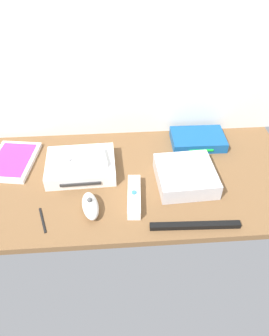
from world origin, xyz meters
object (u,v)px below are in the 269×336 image
Objects in this scene: remote_classic_pad at (82,160)px; stylus_pen at (43,220)px; game_case at (13,161)px; remote_nunchuk at (90,206)px; network_router at (198,139)px; remote_wand at (134,197)px; mini_computer at (186,175)px; game_console at (81,166)px; sensor_bar at (195,225)px.

remote_classic_pad reaches higher than stylus_pen.
remote_nunchuk reaches higher than game_case.
stylus_pen is at bearing -179.20° from remote_nunchuk.
remote_wand is (-23.75, -25.23, -0.19)cm from network_router.
game_case is at bearing -173.49° from network_router.
remote_wand reaches higher than game_case.
mini_computer is 1.15× the size of remote_classic_pad.
mini_computer reaches higher than network_router.
sensor_bar is (31.01, -24.41, -1.50)cm from game_console.
remote_classic_pad reaches higher than sensor_bar.
sensor_bar reaches higher than stylus_pen.
game_case is 62.05cm from network_router.
remote_wand is at bearing -17.99° from game_case.
network_router reaches higher than game_case.
remote_nunchuk reaches higher than game_console.
remote_classic_pad is 0.65× the size of sensor_bar.
game_console is 1.21× the size of mini_computer.
remote_wand is (15.63, -13.58, -0.69)cm from game_console.
remote_classic_pad is (-30.86, 5.87, 2.77)cm from mini_computer.
remote_wand is 19.79cm from remote_classic_pad.
game_console is 17.04cm from remote_nunchuk.
game_console is 1.18× the size of network_router.
remote_nunchuk reaches higher than stylus_pen.
mini_computer is 20.34cm from network_router.
network_router is 37.04cm from sensor_bar.
remote_classic_pad reaches higher than remote_nunchuk.
sensor_bar is (-8.37, -36.06, -1.00)cm from network_router.
mini_computer is at bearing 26.37° from remote_wand.
mini_computer is 0.74× the size of sensor_bar.
remote_nunchuk is at bearing 11.34° from stylus_pen.
remote_wand is 12.65cm from remote_nunchuk.
remote_wand is at bearing 146.96° from sensor_bar.
remote_nunchuk is at bearing -140.82° from network_router.
game_console is 2.39× the size of stylus_pen.
mini_computer reaches higher than game_console.
network_router is 1.71× the size of remote_nunchuk.
game_case is at bearing 128.50° from remote_nunchuk.
sensor_bar is (30.34, -23.19, -4.71)cm from remote_classic_pad.
mini_computer is 17.21cm from remote_wand.
sensor_bar is (-0.53, -17.32, -1.94)cm from mini_computer.
game_case is at bearing 154.12° from remote_classic_pad.
remote_classic_pad reaches higher than mini_computer.
game_console is 39.50cm from sensor_bar.
network_router is at bearing 14.40° from game_case.
remote_classic_pad is (-38.71, -12.87, 3.71)cm from network_router.
mini_computer is 0.98× the size of network_router.
remote_classic_pad is (0.67, -1.22, 3.21)cm from game_console.
game_case is (-22.37, 5.65, -1.44)cm from game_console.
remote_nunchuk is (-28.16, -9.61, -0.60)cm from mini_computer.
game_console is 1.39× the size of remote_classic_pad.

